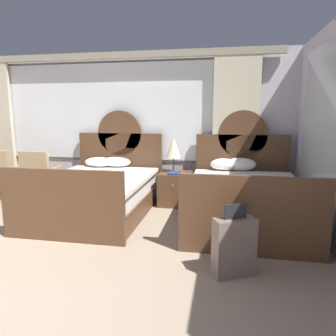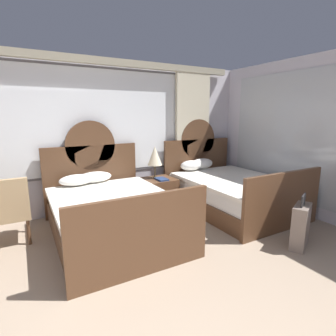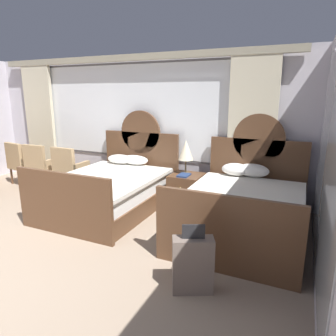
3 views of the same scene
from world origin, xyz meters
TOP-DOWN VIEW (x-y plane):
  - wall_back_window at (0.00, 3.92)m, footprint 6.94×0.22m
  - wall_right_mirror at (3.50, 1.69)m, footprint 0.08×4.52m
  - bed_near_window at (0.27, 2.75)m, footprint 1.62×2.26m
  - bed_near_mirror at (2.53, 2.75)m, footprint 1.62×2.26m
  - nightstand_between_beds at (1.41, 3.41)m, footprint 0.55×0.57m
  - table_lamp_on_nightstand at (1.36, 3.48)m, footprint 0.27×0.27m
  - book_on_nightstand at (1.40, 3.30)m, footprint 0.18×0.26m
  - armchair_by_window_left at (-1.02, 3.14)m, footprint 0.54×0.54m
  - armchair_by_window_centre at (-1.80, 3.14)m, footprint 0.55×0.55m
  - armchair_by_window_right at (-2.36, 3.14)m, footprint 0.62×0.62m
  - suitcase_on_floor at (2.34, 1.16)m, footprint 0.44×0.33m

SIDE VIEW (x-z plane):
  - nightstand_between_beds at x=1.41m, z-range 0.00..0.57m
  - suitcase_on_floor at x=2.34m, z-range -0.07..0.66m
  - bed_near_window at x=0.27m, z-range -0.47..1.17m
  - bed_near_mirror at x=2.53m, z-range -0.47..1.17m
  - armchair_by_window_left at x=-1.02m, z-range 0.05..0.98m
  - armchair_by_window_centre at x=-1.80m, z-range 0.05..0.98m
  - armchair_by_window_right at x=-2.36m, z-range 0.05..0.98m
  - book_on_nightstand at x=1.40m, z-range 0.57..0.60m
  - table_lamp_on_nightstand at x=1.36m, z-range 0.68..1.29m
  - wall_right_mirror at x=3.50m, z-range 0.00..2.70m
  - wall_back_window at x=0.00m, z-range 0.08..2.78m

